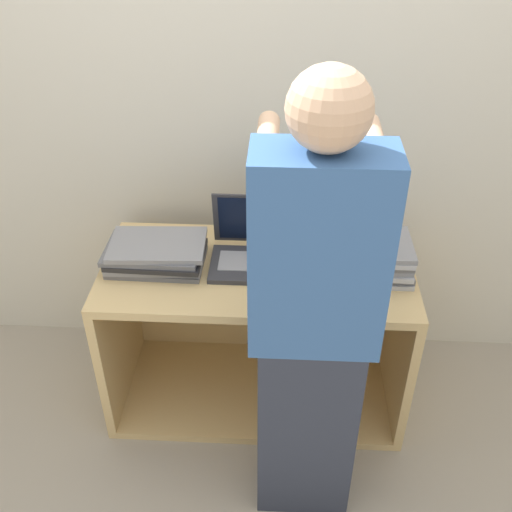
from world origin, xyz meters
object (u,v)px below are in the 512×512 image
Objects in this scene: laptop_stack_left at (156,254)px; laptop_stack_right at (362,256)px; person at (313,328)px; laptop_open at (258,250)px.

laptop_stack_right is (0.81, -0.00, 0.02)m from laptop_stack_left.
person reaches higher than laptop_stack_left.
laptop_stack_right is (0.41, -0.05, 0.02)m from laptop_open.
laptop_open is 0.96× the size of laptop_stack_right.
laptop_stack_right is at bearing -0.28° from laptop_stack_left.
laptop_open is at bearing 110.24° from person.
person is at bearing -112.34° from laptop_stack_right.
person is (0.61, -0.50, 0.09)m from laptop_stack_left.
person reaches higher than laptop_stack_right.
laptop_stack_right is 0.23× the size of person.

